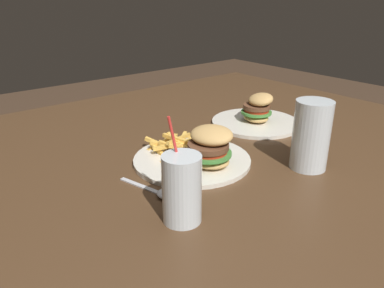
{
  "coord_description": "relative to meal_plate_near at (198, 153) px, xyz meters",
  "views": [
    {
      "loc": [
        0.53,
        -0.64,
        1.08
      ],
      "look_at": [
        -0.09,
        -0.13,
        0.75
      ],
      "focal_mm": 35.0,
      "sensor_mm": 36.0,
      "label": 1
    }
  ],
  "objects": [
    {
      "name": "meal_plate_far",
      "position": [
        -0.1,
        0.32,
        -0.0
      ],
      "size": [
        0.26,
        0.26,
        0.1
      ],
      "color": "silver",
      "rests_on": "dining_table"
    },
    {
      "name": "spoon",
      "position": [
        0.07,
        -0.15,
        -0.02
      ],
      "size": [
        0.15,
        0.06,
        0.01
      ],
      "rotation": [
        0.0,
        0.0,
        0.26
      ],
      "color": "silver",
      "rests_on": "dining_table"
    },
    {
      "name": "meal_plate_near",
      "position": [
        0.0,
        0.0,
        0.0
      ],
      "size": [
        0.28,
        0.28,
        0.1
      ],
      "color": "silver",
      "rests_on": "dining_table"
    },
    {
      "name": "dining_table",
      "position": [
        0.07,
        0.12,
        -0.1
      ],
      "size": [
        1.53,
        1.4,
        0.71
      ],
      "color": "#4C331E",
      "rests_on": "ground_plane"
    },
    {
      "name": "beer_glass",
      "position": [
        0.17,
        0.18,
        0.05
      ],
      "size": [
        0.08,
        0.08,
        0.16
      ],
      "color": "silver",
      "rests_on": "dining_table"
    },
    {
      "name": "juice_glass",
      "position": [
        0.16,
        -0.17,
        0.03
      ],
      "size": [
        0.07,
        0.07,
        0.19
      ],
      "color": "silver",
      "rests_on": "dining_table"
    }
  ]
}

